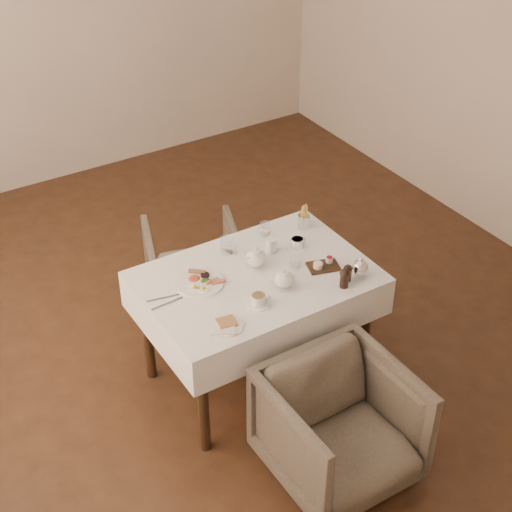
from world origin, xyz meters
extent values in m
plane|color=black|center=(0.00, 0.00, 0.00)|extent=(5.00, 5.00, 0.00)
plane|color=#BCAC98|center=(0.00, 2.50, 1.45)|extent=(4.50, 0.00, 4.50)
plane|color=#BCAC98|center=(2.25, 0.00, 1.45)|extent=(0.00, 5.00, 5.00)
cube|color=black|center=(-0.14, -0.52, 0.72)|extent=(1.20, 0.80, 0.04)
cube|color=white|center=(-0.14, -0.52, 0.64)|extent=(1.28, 0.88, 0.23)
cylinder|color=black|center=(-0.68, -0.18, 0.35)|extent=(0.06, 0.06, 0.70)
cylinder|color=black|center=(0.40, -0.18, 0.35)|extent=(0.06, 0.06, 0.70)
cylinder|color=black|center=(-0.68, -0.86, 0.35)|extent=(0.06, 0.06, 0.70)
cylinder|color=black|center=(0.40, -0.86, 0.35)|extent=(0.06, 0.06, 0.70)
imported|color=#4A4036|center=(-0.16, -1.37, 0.33)|extent=(0.70, 0.72, 0.65)
imported|color=#4A4036|center=(-0.10, 0.35, 0.28)|extent=(0.78, 0.79, 0.57)
cylinder|color=white|center=(-0.44, -0.42, 0.76)|extent=(0.27, 0.27, 0.01)
ellipsoid|color=#B43C20|center=(-0.45, -0.38, 0.77)|extent=(0.07, 0.06, 0.02)
cylinder|color=brown|center=(-0.41, -0.34, 0.78)|extent=(0.09, 0.08, 0.02)
cylinder|color=black|center=(-0.39, -0.39, 0.77)|extent=(0.05, 0.05, 0.02)
cube|color=#A02E25|center=(-0.37, -0.46, 0.77)|extent=(0.09, 0.04, 0.01)
ellipsoid|color=#264C19|center=(-0.41, -0.42, 0.77)|extent=(0.05, 0.04, 0.02)
cylinder|color=white|center=(-0.50, -0.81, 0.76)|extent=(0.18, 0.18, 0.01)
cube|color=brown|center=(-0.49, -0.80, 0.77)|extent=(0.11, 0.10, 0.01)
cube|color=white|center=(-0.53, -0.83, 0.77)|extent=(0.15, 0.14, 0.02)
cylinder|color=white|center=(0.06, -0.36, 0.80)|extent=(0.08, 0.08, 0.08)
cylinder|color=white|center=(-0.27, -0.75, 0.76)|extent=(0.13, 0.13, 0.01)
cylinder|color=white|center=(-0.27, -0.75, 0.79)|extent=(0.11, 0.11, 0.05)
cylinder|color=#A7804B|center=(-0.27, -0.75, 0.82)|extent=(0.07, 0.07, 0.00)
cylinder|color=white|center=(0.21, -0.41, 0.76)|extent=(0.12, 0.12, 0.01)
cylinder|color=white|center=(0.21, -0.41, 0.79)|extent=(0.08, 0.08, 0.05)
cylinder|color=#A7804B|center=(0.21, -0.41, 0.81)|extent=(0.07, 0.07, 0.00)
cylinder|color=silver|center=(-0.16, -0.24, 0.81)|extent=(0.08, 0.08, 0.10)
cylinder|color=silver|center=(0.10, -0.56, 0.80)|extent=(0.08, 0.08, 0.09)
cylinder|color=silver|center=(0.12, -0.20, 0.80)|extent=(0.07, 0.07, 0.09)
cube|color=black|center=(0.22, -0.65, 0.76)|extent=(0.20, 0.16, 0.02)
cylinder|color=white|center=(0.18, -0.65, 0.78)|extent=(0.05, 0.05, 0.03)
cylinder|color=maroon|center=(0.27, -0.64, 0.78)|extent=(0.04, 0.04, 0.03)
cylinder|color=silver|center=(0.37, -0.25, 0.80)|extent=(0.07, 0.07, 0.09)
cube|color=silver|center=(-0.68, -0.43, 0.76)|extent=(0.18, 0.05, 0.00)
cube|color=silver|center=(-0.68, -0.48, 0.76)|extent=(0.19, 0.02, 0.00)
camera|label=1|loc=(-2.00, -3.51, 3.34)|focal=55.00mm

